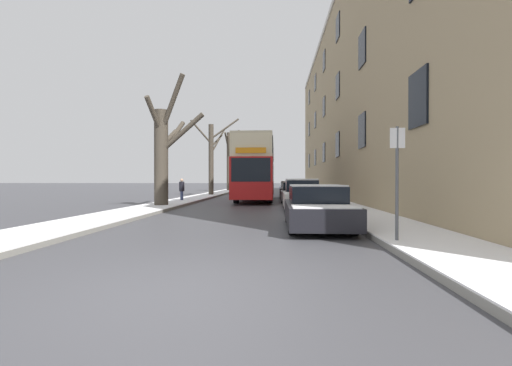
% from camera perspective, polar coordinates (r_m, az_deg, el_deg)
% --- Properties ---
extents(ground_plane, '(320.00, 320.00, 0.00)m').
position_cam_1_polar(ground_plane, '(4.95, -13.41, -16.85)').
color(ground_plane, '#424247').
extents(sidewalk_left, '(2.22, 130.00, 0.16)m').
position_cam_1_polar(sidewalk_left, '(57.87, -2.85, -0.89)').
color(sidewalk_left, gray).
rests_on(sidewalk_left, ground).
extents(sidewalk_right, '(2.22, 130.00, 0.16)m').
position_cam_1_polar(sidewalk_right, '(57.65, 6.72, -0.90)').
color(sidewalk_right, gray).
rests_on(sidewalk_right, ground).
extents(terrace_facade_right, '(9.10, 48.28, 16.06)m').
position_cam_1_polar(terrace_facade_right, '(30.99, 20.73, 12.68)').
color(terrace_facade_right, tan).
rests_on(terrace_facade_right, ground).
extents(bare_tree_left_0, '(2.81, 3.54, 6.88)m').
position_cam_1_polar(bare_tree_left_0, '(18.91, -15.17, 5.17)').
color(bare_tree_left_0, '#423A30').
rests_on(bare_tree_left_0, ground).
extents(bare_tree_left_1, '(4.25, 3.22, 7.20)m').
position_cam_1_polar(bare_tree_left_1, '(31.73, -7.37, 4.49)').
color(bare_tree_left_1, '#423A30').
rests_on(bare_tree_left_1, ground).
extents(bare_tree_left_2, '(3.31, 3.78, 8.04)m').
position_cam_1_polar(bare_tree_left_2, '(44.54, -4.46, 4.06)').
color(bare_tree_left_2, '#423A30').
rests_on(bare_tree_left_2, ground).
extents(double_decker_bus, '(2.52, 10.69, 4.32)m').
position_cam_1_polar(double_decker_bus, '(24.81, 0.01, 2.73)').
color(double_decker_bus, red).
rests_on(double_decker_bus, ground).
extents(parked_car_0, '(1.86, 4.43, 1.33)m').
position_cam_1_polar(parked_car_0, '(10.71, 10.10, -4.08)').
color(parked_car_0, black).
rests_on(parked_car_0, ground).
extents(parked_car_1, '(1.75, 4.32, 1.54)m').
position_cam_1_polar(parked_car_1, '(17.00, 7.56, -2.11)').
color(parked_car_1, silver).
rests_on(parked_car_1, ground).
extents(parked_car_2, '(1.81, 4.45, 1.39)m').
position_cam_1_polar(parked_car_2, '(23.32, 6.40, -1.56)').
color(parked_car_2, slate).
rests_on(parked_car_2, ground).
extents(parked_car_3, '(1.83, 4.12, 1.39)m').
position_cam_1_polar(parked_car_3, '(28.63, 5.82, -1.17)').
color(parked_car_3, black).
rests_on(parked_car_3, ground).
extents(parked_car_4, '(1.69, 4.24, 1.37)m').
position_cam_1_polar(parked_car_4, '(34.93, 5.36, -0.89)').
color(parked_car_4, navy).
rests_on(parked_car_4, ground).
extents(oncoming_van, '(2.07, 5.26, 2.18)m').
position_cam_1_polar(oncoming_van, '(42.74, -1.32, 0.10)').
color(oncoming_van, white).
rests_on(oncoming_van, ground).
extents(pedestrian_left_sidewalk, '(0.34, 0.34, 1.57)m').
position_cam_1_polar(pedestrian_left_sidewalk, '(23.04, -12.27, -1.04)').
color(pedestrian_left_sidewalk, navy).
rests_on(pedestrian_left_sidewalk, ground).
extents(street_sign_post, '(0.32, 0.07, 2.64)m').
position_cam_1_polar(street_sign_post, '(8.07, 22.45, 0.72)').
color(street_sign_post, '#4C4F54').
rests_on(street_sign_post, ground).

